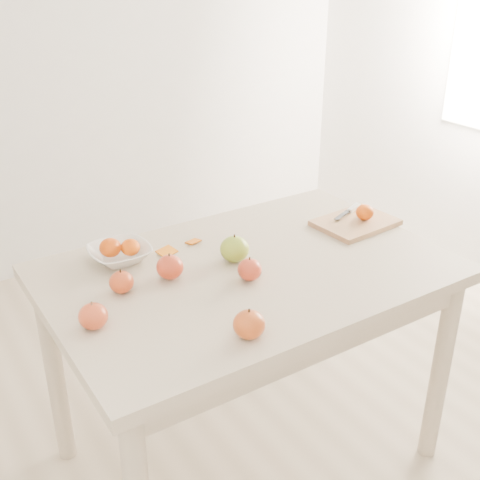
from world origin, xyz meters
TOP-DOWN VIEW (x-y plane):
  - ground at (0.00, 0.00)m, footprint 3.50×3.50m
  - table at (0.00, 0.00)m, footprint 1.20×0.80m
  - cutting_board at (0.48, 0.06)m, footprint 0.28×0.22m
  - board_tangerine at (0.51, 0.05)m, footprint 0.06×0.06m
  - fruit_bowl at (-0.31, 0.25)m, footprint 0.19×0.19m
  - bowl_tangerine_near at (-0.34, 0.26)m, footprint 0.07×0.07m
  - bowl_tangerine_far at (-0.28, 0.23)m, footprint 0.06×0.06m
  - orange_peel_a at (-0.17, 0.22)m, footprint 0.07×0.06m
  - orange_peel_b at (-0.06, 0.24)m, footprint 0.05×0.04m
  - paring_knife at (0.53, 0.13)m, footprint 0.17×0.07m
  - apple_green at (-0.01, 0.06)m, footprint 0.09×0.09m
  - apple_red_a at (-0.23, 0.07)m, footprint 0.08×0.08m
  - apple_red_b at (-0.38, 0.07)m, footprint 0.07×0.07m
  - apple_red_d at (-0.51, -0.06)m, footprint 0.08×0.08m
  - apple_red_e at (-0.04, -0.06)m, footprint 0.07×0.07m
  - apple_red_c at (-0.20, -0.30)m, footprint 0.08×0.08m

SIDE VIEW (x-z plane):
  - ground at x=0.00m, z-range 0.00..0.00m
  - table at x=0.00m, z-range 0.28..1.03m
  - orange_peel_a at x=-0.17m, z-range 0.75..0.76m
  - orange_peel_b at x=-0.06m, z-range 0.75..0.76m
  - cutting_board at x=0.48m, z-range 0.75..0.77m
  - fruit_bowl at x=-0.31m, z-range 0.75..0.80m
  - paring_knife at x=0.53m, z-range 0.77..0.78m
  - apple_red_b at x=-0.38m, z-range 0.75..0.81m
  - apple_red_e at x=-0.04m, z-range 0.75..0.81m
  - apple_red_d at x=-0.51m, z-range 0.75..0.82m
  - apple_red_a at x=-0.23m, z-range 0.75..0.82m
  - apple_red_c at x=-0.20m, z-range 0.75..0.82m
  - apple_green at x=-0.01m, z-range 0.75..0.83m
  - bowl_tangerine_far at x=-0.28m, z-range 0.77..0.82m
  - board_tangerine at x=0.51m, z-range 0.77..0.82m
  - bowl_tangerine_near at x=-0.34m, z-range 0.77..0.83m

